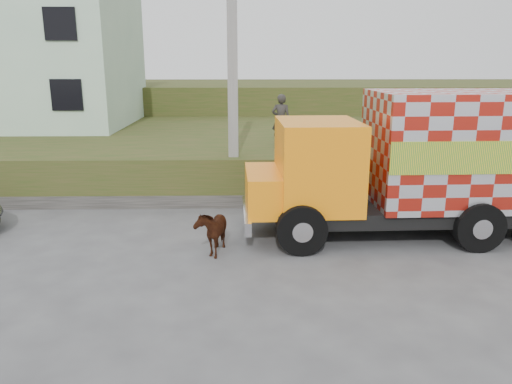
{
  "coord_description": "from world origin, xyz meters",
  "views": [
    {
      "loc": [
        -0.63,
        -10.67,
        4.38
      ],
      "look_at": [
        -0.38,
        0.99,
        1.3
      ],
      "focal_mm": 35.0,
      "sensor_mm": 36.0,
      "label": 1
    }
  ],
  "objects_px": {
    "cargo_truck": "(427,163)",
    "pedestrian": "(281,120)",
    "cow": "(212,230)",
    "utility_pole": "(233,71)"
  },
  "relations": [
    {
      "from": "cargo_truck",
      "to": "pedestrian",
      "type": "relative_size",
      "value": 4.65
    },
    {
      "from": "cargo_truck",
      "to": "cow",
      "type": "relative_size",
      "value": 6.38
    },
    {
      "from": "cow",
      "to": "pedestrian",
      "type": "bearing_deg",
      "value": 80.14
    },
    {
      "from": "utility_pole",
      "to": "cow",
      "type": "relative_size",
      "value": 6.16
    },
    {
      "from": "utility_pole",
      "to": "cow",
      "type": "height_order",
      "value": "utility_pole"
    },
    {
      "from": "pedestrian",
      "to": "utility_pole",
      "type": "bearing_deg",
      "value": 60.47
    },
    {
      "from": "pedestrian",
      "to": "cow",
      "type": "bearing_deg",
      "value": 81.11
    },
    {
      "from": "pedestrian",
      "to": "cargo_truck",
      "type": "bearing_deg",
      "value": 132.7
    },
    {
      "from": "cow",
      "to": "pedestrian",
      "type": "relative_size",
      "value": 0.73
    },
    {
      "from": "cargo_truck",
      "to": "pedestrian",
      "type": "bearing_deg",
      "value": 121.81
    }
  ]
}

